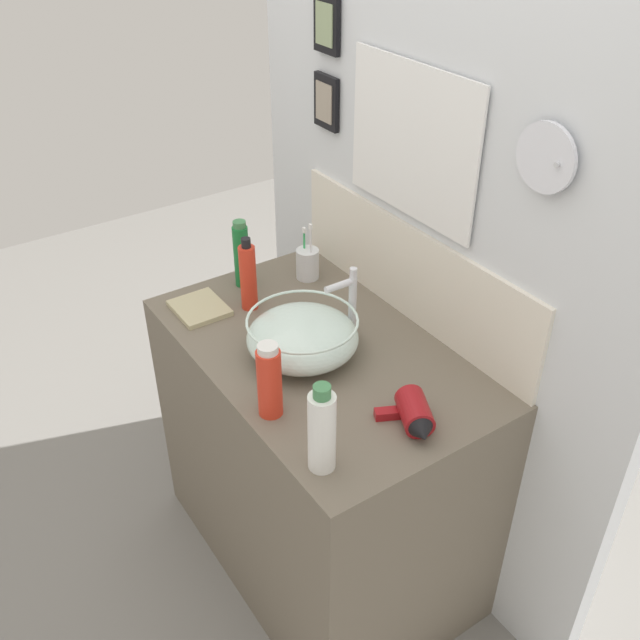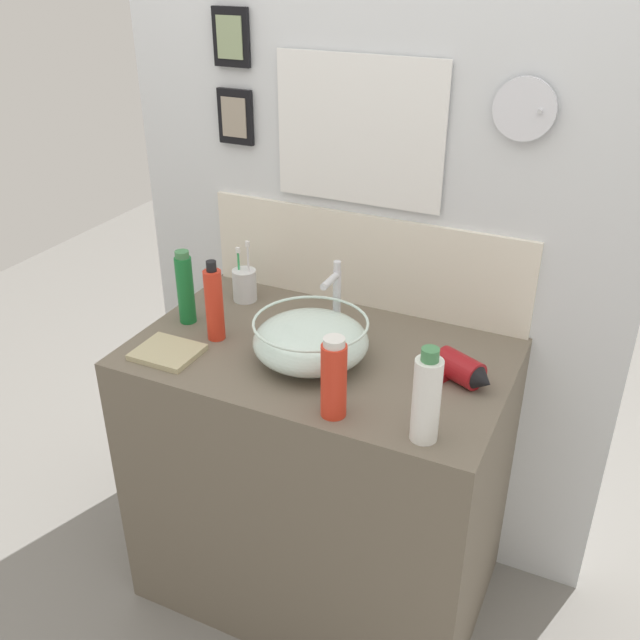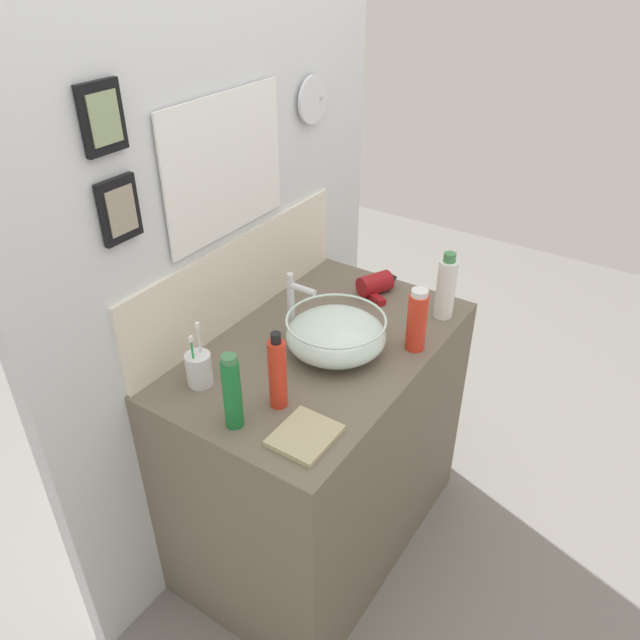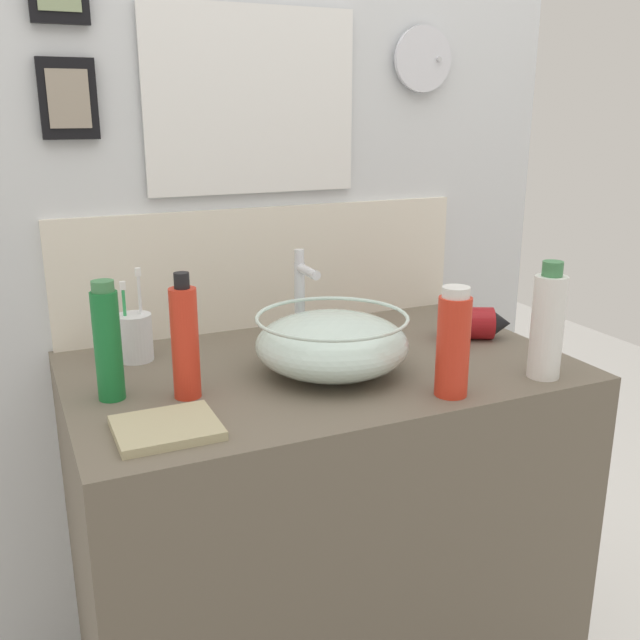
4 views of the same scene
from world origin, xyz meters
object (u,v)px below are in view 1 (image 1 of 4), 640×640
glass_bowl_sink (302,336)px  spray_bottle (248,277)px  hair_drier (415,416)px  lotion_bottle (269,381)px  faucet (349,300)px  toothbrush_cup (308,263)px  hand_towel (199,308)px  shampoo_bottle (322,430)px  soap_dispenser (241,254)px

glass_bowl_sink → spray_bottle: (-0.31, -0.00, 0.05)m
hair_drier → glass_bowl_sink: bearing=-170.2°
lotion_bottle → faucet: bearing=113.9°
toothbrush_cup → hand_towel: 0.40m
shampoo_bottle → hand_towel: (-0.77, 0.05, -0.10)m
shampoo_bottle → spray_bottle: 0.72m
soap_dispenser → shampoo_bottle: bearing=-16.5°
glass_bowl_sink → hair_drier: glass_bowl_sink is taller
glass_bowl_sink → faucet: bearing=90.0°
shampoo_bottle → faucet: bearing=137.4°
shampoo_bottle → lotion_bottle: bearing=-179.1°
spray_bottle → hand_towel: bearing=-117.3°
glass_bowl_sink → soap_dispenser: (-0.44, 0.05, 0.05)m
faucet → spray_bottle: (-0.31, -0.16, -0.02)m
glass_bowl_sink → shampoo_bottle: bearing=-26.8°
faucet → lotion_bottle: faucet is taller
spray_bottle → faucet: bearing=28.1°
soap_dispenser → hand_towel: soap_dispenser is taller
hair_drier → soap_dispenser: (-0.85, -0.02, 0.08)m
spray_bottle → lotion_bottle: spray_bottle is taller
lotion_bottle → hand_towel: size_ratio=1.24×
spray_bottle → hand_towel: spray_bottle is taller
hair_drier → spray_bottle: 0.72m
hair_drier → soap_dispenser: soap_dispenser is taller
hair_drier → hand_towel: bearing=-164.9°
toothbrush_cup → shampoo_bottle: 0.87m
faucet → toothbrush_cup: bearing=166.1°
hair_drier → lotion_bottle: (-0.25, -0.27, 0.07)m
hair_drier → lotion_bottle: lotion_bottle is taller
shampoo_bottle → hand_towel: 0.78m
faucet → hand_towel: (-0.38, -0.30, -0.12)m
shampoo_bottle → soap_dispenser: bearing=163.5°
faucet → spray_bottle: 0.35m
hair_drier → faucet: bearing=167.4°
soap_dispenser → spray_bottle: bearing=-20.4°
glass_bowl_sink → lotion_bottle: bearing=-51.3°
lotion_bottle → hand_towel: (-0.54, 0.06, -0.10)m
shampoo_bottle → soap_dispenser: 0.87m
hair_drier → toothbrush_cup: toothbrush_cup is taller
hair_drier → hand_towel: hair_drier is taller
faucet → hand_towel: size_ratio=1.34×
spray_bottle → lotion_bottle: (0.47, -0.20, -0.01)m
hair_drier → spray_bottle: spray_bottle is taller
shampoo_bottle → lotion_bottle: (-0.23, -0.00, -0.01)m
glass_bowl_sink → hand_towel: (-0.38, -0.14, -0.06)m
hair_drier → spray_bottle: (-0.71, -0.07, 0.08)m
faucet → shampoo_bottle: 0.53m
glass_bowl_sink → spray_bottle: spray_bottle is taller
glass_bowl_sink → faucet: faucet is taller
hair_drier → hand_towel: (-0.79, -0.21, -0.03)m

